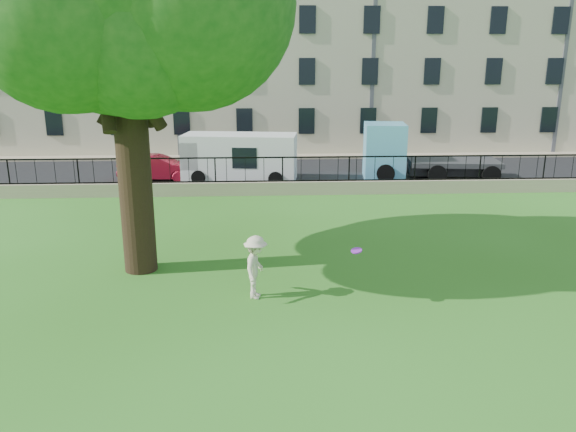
{
  "coord_description": "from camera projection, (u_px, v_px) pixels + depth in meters",
  "views": [
    {
      "loc": [
        -1.0,
        -12.7,
        5.87
      ],
      "look_at": [
        -0.18,
        3.5,
        1.36
      ],
      "focal_mm": 35.0,
      "sensor_mm": 36.0,
      "label": 1
    }
  ],
  "objects": [
    {
      "name": "man",
      "position": [
        256.0,
        267.0,
        14.18
      ],
      "size": [
        0.82,
        1.16,
        1.64
      ],
      "primitive_type": "imported",
      "rotation": [
        0.0,
        0.0,
        1.36
      ],
      "color": "beige",
      "rests_on": "ground"
    },
    {
      "name": "street",
      "position": [
        279.0,
        174.0,
        29.91
      ],
      "size": [
        60.0,
        9.0,
        0.01
      ],
      "primitive_type": "cube",
      "color": "black",
      "rests_on": "ground"
    },
    {
      "name": "white_van",
      "position": [
        240.0,
        158.0,
        28.02
      ],
      "size": [
        5.81,
        2.89,
        2.34
      ],
      "primitive_type": "cube",
      "rotation": [
        0.0,
        0.0,
        -0.13
      ],
      "color": "silver",
      "rests_on": "street"
    },
    {
      "name": "ground",
      "position": [
        302.0,
        307.0,
        13.84
      ],
      "size": [
        120.0,
        120.0,
        0.0
      ],
      "primitive_type": "plane",
      "color": "#2B6518",
      "rests_on": "ground"
    },
    {
      "name": "iron_railing",
      "position": [
        283.0,
        169.0,
        25.08
      ],
      "size": [
        50.0,
        0.05,
        1.13
      ],
      "color": "black",
      "rests_on": "retaining_wall"
    },
    {
      "name": "building_row",
      "position": [
        273.0,
        44.0,
        38.5
      ],
      "size": [
        56.4,
        10.4,
        13.8
      ],
      "color": "beige",
      "rests_on": "ground"
    },
    {
      "name": "blue_truck",
      "position": [
        430.0,
        151.0,
        28.51
      ],
      "size": [
        6.87,
        3.11,
        2.79
      ],
      "primitive_type": "cube",
      "rotation": [
        0.0,
        0.0,
        -0.12
      ],
      "color": "#63BEE9",
      "rests_on": "street"
    },
    {
      "name": "retaining_wall",
      "position": [
        283.0,
        188.0,
        25.3
      ],
      "size": [
        50.0,
        0.4,
        0.6
      ],
      "primitive_type": "cube",
      "color": "tan",
      "rests_on": "ground"
    },
    {
      "name": "red_sedan",
      "position": [
        158.0,
        168.0,
        28.19
      ],
      "size": [
        3.94,
        1.56,
        1.28
      ],
      "primitive_type": "imported",
      "rotation": [
        0.0,
        0.0,
        1.52
      ],
      "color": "#B7162F",
      "rests_on": "street"
    },
    {
      "name": "sidewalk",
      "position": [
        276.0,
        157.0,
        34.89
      ],
      "size": [
        60.0,
        1.4,
        0.12
      ],
      "primitive_type": "cube",
      "color": "tan",
      "rests_on": "ground"
    },
    {
      "name": "frisbee",
      "position": [
        357.0,
        251.0,
        13.53
      ],
      "size": [
        0.31,
        0.32,
        0.12
      ],
      "primitive_type": "cylinder",
      "rotation": [
        0.21,
        -0.14,
        -0.19
      ],
      "color": "purple"
    }
  ]
}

